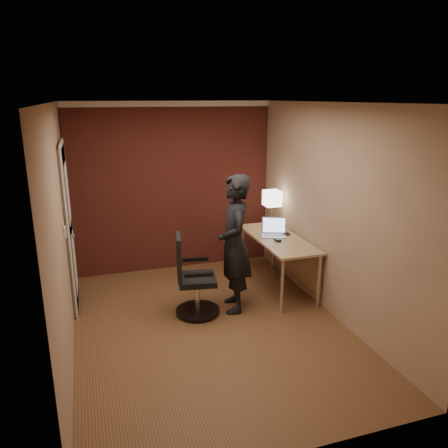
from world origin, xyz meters
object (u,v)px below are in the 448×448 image
(wallet, at_px, (286,234))
(laptop, at_px, (274,230))
(mouse, at_px, (278,240))
(desk, at_px, (283,246))
(office_chair, at_px, (192,281))
(desk_lamp, at_px, (272,199))
(person, at_px, (234,244))

(wallet, bearing_deg, laptop, 167.22)
(laptop, distance_m, mouse, 0.28)
(mouse, relative_size, wallet, 0.91)
(laptop, bearing_deg, desk, -57.87)
(laptop, bearing_deg, wallet, -12.78)
(laptop, distance_m, office_chair, 1.43)
(desk, height_order, desk_lamp, desk_lamp)
(laptop, xyz_separation_m, person, (-0.75, -0.53, 0.05))
(mouse, height_order, wallet, mouse)
(mouse, distance_m, person, 0.75)
(desk, bearing_deg, mouse, -135.96)
(wallet, distance_m, person, 1.05)
(laptop, relative_size, mouse, 4.03)
(wallet, height_order, office_chair, office_chair)
(desk, distance_m, desk_lamp, 0.75)
(desk_lamp, distance_m, office_chair, 1.82)
(laptop, bearing_deg, person, -144.80)
(laptop, bearing_deg, mouse, -102.69)
(desk_lamp, distance_m, mouse, 0.79)
(mouse, bearing_deg, desk, 40.08)
(desk_lamp, distance_m, laptop, 0.54)
(desk, height_order, wallet, wallet)
(wallet, bearing_deg, desk_lamp, 95.10)
(desk, height_order, laptop, laptop)
(office_chair, distance_m, person, 0.67)
(wallet, bearing_deg, desk, -133.30)
(laptop, xyz_separation_m, office_chair, (-1.29, -0.52, -0.36))
(desk_lamp, bearing_deg, desk, -95.55)
(desk_lamp, relative_size, mouse, 5.35)
(person, bearing_deg, wallet, 128.12)
(desk, bearing_deg, office_chair, -164.07)
(desk_lamp, xyz_separation_m, mouse, (-0.19, -0.65, -0.40))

